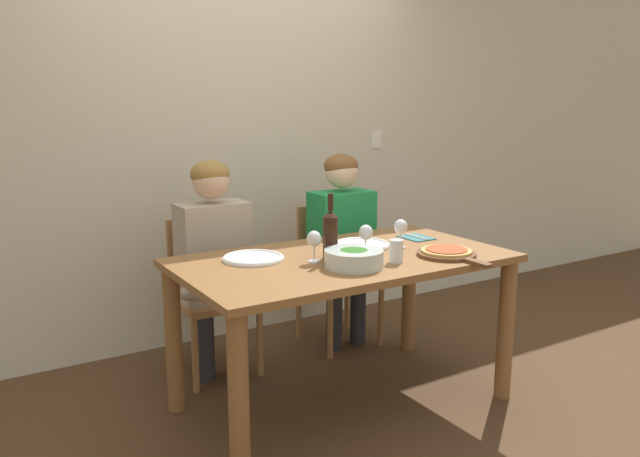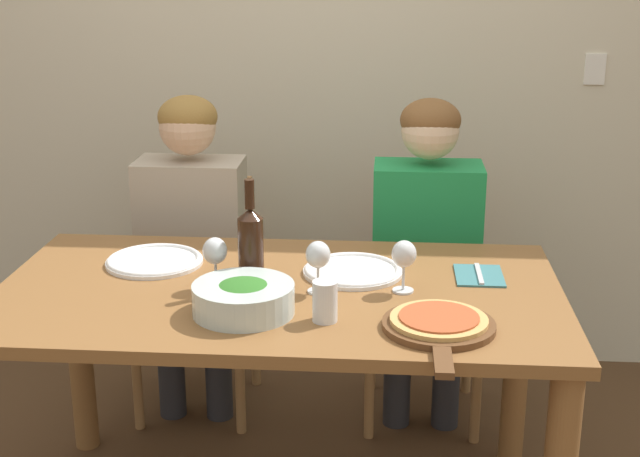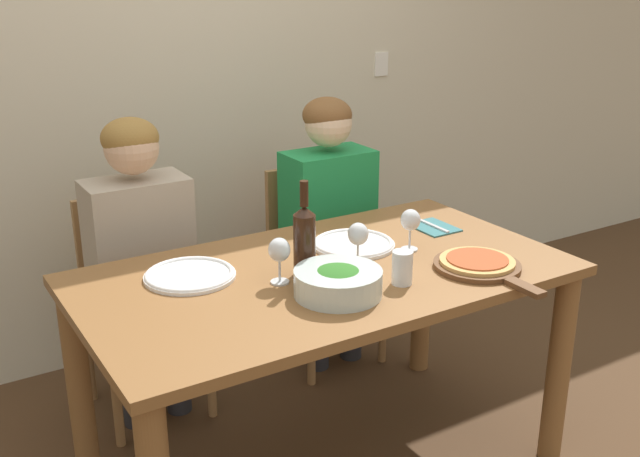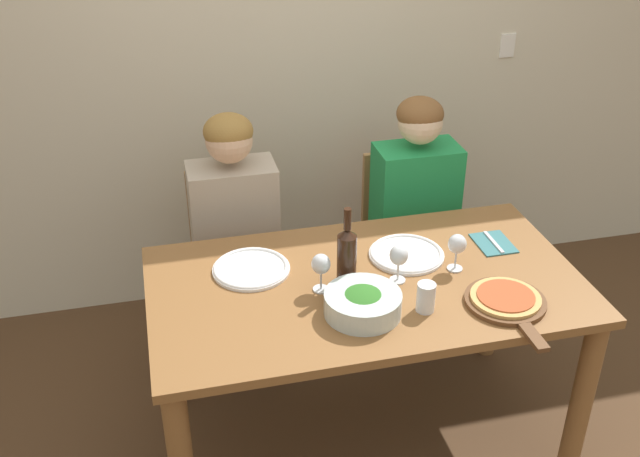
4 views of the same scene
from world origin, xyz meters
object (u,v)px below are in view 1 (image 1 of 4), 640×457
Objects in this scene: person_woman at (214,249)px; fork_on_napkin at (416,237)px; pizza_on_board at (448,253)px; water_tumbler at (396,251)px; wine_glass_right at (400,228)px; wine_glass_centre at (366,234)px; chair_left at (209,289)px; wine_bottle at (330,233)px; broccoli_bowl at (354,258)px; chair_right at (333,268)px; dinner_plate_left at (253,258)px; dinner_plate_right at (362,245)px; wine_glass_left at (314,240)px; person_man at (343,232)px.

fork_on_napkin is (0.98, -0.53, 0.05)m from person_woman.
pizza_on_board is 3.95× the size of water_tumbler.
wine_glass_right and wine_glass_centre have the same top height.
wine_bottle reaches higher than chair_left.
chair_right is at bearing 61.90° from broccoli_bowl.
water_tumbler reaches higher than dinner_plate_left.
wine_bottle is 2.10× the size of wine_glass_right.
dinner_plate_right is 2.72× the size of water_tumbler.
dinner_plate_right is 0.37m from fork_on_napkin.
dinner_plate_right is at bearing -179.32° from fork_on_napkin.
person_woman reaches higher than wine_glass_centre.
wine_glass_left is (-0.62, -0.79, 0.41)m from chair_right.
water_tumbler reaches higher than fork_on_napkin.
person_man is (0.85, -0.11, 0.25)m from chair_left.
wine_glass_right is 0.24m from wine_glass_centre.
chair_left reaches higher than broccoli_bowl.
wine_glass_left is at bearing -71.82° from person_woman.
water_tumbler is at bearing -35.56° from dinner_plate_left.
chair_left is 1.08m from broccoli_bowl.
wine_glass_right is (0.42, 0.19, 0.06)m from broccoli_bowl.
wine_glass_centre reaches higher than pizza_on_board.
chair_right is at bearing 35.39° from dinner_plate_left.
dinner_plate_left is (-0.85, -0.50, 0.06)m from person_man.
chair_right is 3.20× the size of broccoli_bowl.
chair_left is 1.04m from wine_glass_centre.
broccoli_bowl is 0.73m from fork_on_napkin.
wine_bottle is 0.39m from dinner_plate_left.
wine_glass_centre is (0.52, -0.80, 0.41)m from chair_left.
broccoli_bowl reaches higher than fork_on_napkin.
dinner_plate_left is at bearing -149.73° from person_man.
wine_glass_left reaches higher than dinner_plate_right.
person_woman is 0.92m from broccoli_bowl.
wine_glass_right reaches higher than water_tumbler.
person_man is 8.02× the size of wine_glass_centre.
wine_glass_centre is (-0.33, 0.24, 0.09)m from pizza_on_board.
dinner_plate_left is at bearing -90.34° from person_woman.
person_woman reaches higher than chair_right.
chair_right is at bearing 101.77° from fork_on_napkin.
wine_bottle is 0.32m from water_tumbler.
person_woman and person_man have the same top height.
dinner_plate_left is 0.61m from dinner_plate_right.
pizza_on_board is at bearing -47.79° from person_woman.
dinner_plate_right reaches higher than fork_on_napkin.
person_woman reaches higher than pizza_on_board.
fork_on_napkin is at bearing 11.94° from wine_bottle.
dinner_plate_right is 0.46m from pizza_on_board.
wine_glass_left is 1.39× the size of water_tumbler.
water_tumbler is (-0.29, 0.04, 0.04)m from pizza_on_board.
chair_left is 1.37m from pizza_on_board.
wine_glass_left is (0.22, -0.79, 0.41)m from chair_left.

